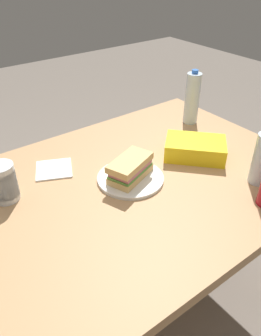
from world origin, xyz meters
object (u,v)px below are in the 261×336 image
object	(u,v)px
sandwich	(130,168)
plastic_cup_stack	(4,182)
dining_table	(108,212)
water_bottle_spare	(192,98)
chip_bag	(195,148)
paper_plate	(131,178)

from	to	relation	value
sandwich	plastic_cup_stack	world-z (taller)	plastic_cup_stack
dining_table	plastic_cup_stack	xyz separation A→B (m)	(0.28, -0.17, 0.16)
sandwich	water_bottle_spare	bearing A→B (deg)	-157.63
dining_table	water_bottle_spare	size ratio (longest dim) A/B	6.13
plastic_cup_stack	water_bottle_spare	xyz separation A→B (m)	(-0.89, -0.05, 0.05)
water_bottle_spare	dining_table	bearing A→B (deg)	19.43
sandwich	chip_bag	xyz separation A→B (m)	(-0.30, 0.02, -0.02)
chip_bag	water_bottle_spare	bearing A→B (deg)	95.06
paper_plate	sandwich	xyz separation A→B (m)	(0.00, 0.00, 0.05)
paper_plate	sandwich	bearing A→B (deg)	47.10
paper_plate	plastic_cup_stack	bearing A→B (deg)	-22.14
sandwich	paper_plate	bearing A→B (deg)	-132.90
plastic_cup_stack	chip_bag	bearing A→B (deg)	165.18
paper_plate	water_bottle_spare	distance (m)	0.56
sandwich	plastic_cup_stack	size ratio (longest dim) A/B	1.53
chip_bag	paper_plate	bearing A→B (deg)	-137.62
paper_plate	dining_table	bearing A→B (deg)	5.07
sandwich	chip_bag	bearing A→B (deg)	176.10
water_bottle_spare	paper_plate	bearing A→B (deg)	22.18
paper_plate	water_bottle_spare	bearing A→B (deg)	-157.82
chip_bag	plastic_cup_stack	size ratio (longest dim) A/B	1.76
sandwich	dining_table	bearing A→B (deg)	3.50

